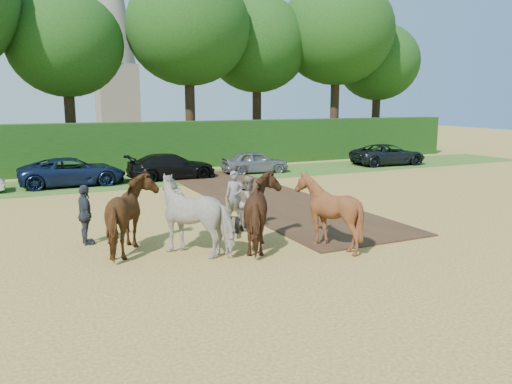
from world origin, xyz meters
name	(u,v)px	position (x,y,z in m)	size (l,w,h in m)	color
ground	(315,238)	(0.00, 0.00, 0.00)	(120.00, 120.00, 0.00)	gold
earth_strip	(261,196)	(1.50, 7.00, 0.03)	(4.50, 17.00, 0.05)	#472D1C
grass_verge	(183,178)	(0.00, 14.00, 0.01)	(50.00, 5.00, 0.03)	#38601E
hedgerow	(161,145)	(0.00, 18.50, 1.50)	(46.00, 1.60, 3.00)	#14380F
spectator_near	(249,203)	(-1.38, 2.00, 0.91)	(0.89, 0.69, 1.83)	#A0907D
spectator_far	(85,215)	(-6.63, 2.44, 0.92)	(1.08, 0.45, 1.84)	#2A2E38
plough_team	(232,213)	(-2.82, 0.06, 1.09)	(7.65, 5.81, 2.21)	brown
parked_cars	(205,165)	(1.26, 13.77, 0.71)	(30.19, 2.96, 1.46)	silver
treeline	(119,29)	(-1.69, 21.69, 8.97)	(48.70, 10.60, 14.21)	#382616
church	(114,26)	(4.00, 55.00, 13.73)	(5.20, 5.20, 27.00)	slate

